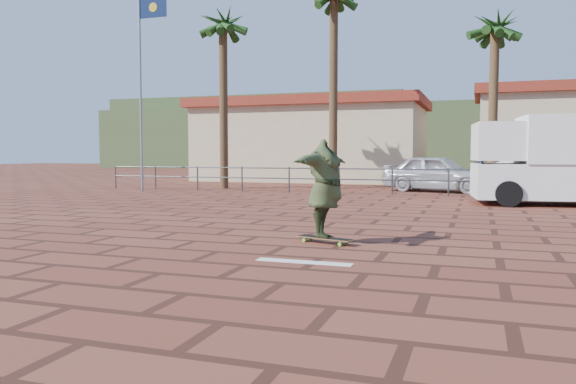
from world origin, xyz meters
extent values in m
plane|color=brown|center=(0.00, 0.00, 0.00)|extent=(120.00, 120.00, 0.00)
cube|color=white|center=(0.70, -1.20, 0.00)|extent=(1.40, 0.22, 0.01)
cylinder|color=#47494F|center=(-12.00, 12.00, 0.50)|extent=(0.06, 0.06, 1.00)
cylinder|color=#47494F|center=(-10.00, 12.00, 0.50)|extent=(0.06, 0.06, 1.00)
cylinder|color=#47494F|center=(-8.00, 12.00, 0.50)|extent=(0.06, 0.06, 1.00)
cylinder|color=#47494F|center=(-6.00, 12.00, 0.50)|extent=(0.06, 0.06, 1.00)
cylinder|color=#47494F|center=(-4.00, 12.00, 0.50)|extent=(0.06, 0.06, 1.00)
cylinder|color=#47494F|center=(-2.00, 12.00, 0.50)|extent=(0.06, 0.06, 1.00)
cylinder|color=#47494F|center=(0.00, 12.00, 0.50)|extent=(0.06, 0.06, 1.00)
cylinder|color=#47494F|center=(2.00, 12.00, 0.50)|extent=(0.06, 0.06, 1.00)
cylinder|color=#47494F|center=(4.00, 12.00, 0.50)|extent=(0.06, 0.06, 1.00)
cylinder|color=#47494F|center=(6.00, 12.00, 0.50)|extent=(0.06, 0.06, 1.00)
cylinder|color=#47494F|center=(0.00, 12.00, 0.95)|extent=(24.00, 0.05, 0.05)
cylinder|color=#47494F|center=(0.00, 12.00, 0.55)|extent=(24.00, 0.05, 0.05)
cylinder|color=gray|center=(-10.00, 11.00, 4.00)|extent=(0.10, 0.10, 8.00)
cube|color=#0D1C43|center=(-9.35, 11.00, 7.30)|extent=(1.20, 0.02, 0.80)
cylinder|color=brown|center=(-7.50, 13.50, 3.50)|extent=(0.36, 0.36, 7.00)
sphere|color=#244717|center=(-7.50, 13.50, 7.05)|extent=(2.40, 2.40, 2.40)
cylinder|color=brown|center=(-3.00, 15.00, 4.10)|extent=(0.36, 0.36, 8.20)
cylinder|color=brown|center=(3.50, 15.50, 3.25)|extent=(0.36, 0.36, 6.50)
sphere|color=#244717|center=(3.50, 15.50, 6.55)|extent=(2.40, 2.40, 2.40)
cube|color=beige|center=(-6.00, 22.00, 2.00)|extent=(12.00, 7.00, 4.00)
cube|color=maroon|center=(-6.00, 22.00, 4.25)|extent=(12.60, 7.60, 0.50)
cube|color=#384C28|center=(0.00, 50.00, 3.00)|extent=(70.00, 18.00, 6.00)
cube|color=#384C28|center=(-22.00, 56.00, 4.00)|extent=(35.00, 14.00, 8.00)
cube|color=olive|center=(0.55, 0.50, 0.09)|extent=(1.07, 0.55, 0.02)
cube|color=black|center=(0.55, 0.50, 0.10)|extent=(1.03, 0.52, 0.00)
cube|color=silver|center=(0.20, 0.61, 0.06)|extent=(0.11, 0.18, 0.03)
cube|color=silver|center=(0.90, 0.38, 0.06)|extent=(0.11, 0.18, 0.03)
cylinder|color=#6BC329|center=(0.17, 0.51, 0.03)|extent=(0.07, 0.05, 0.07)
cylinder|color=#6BC329|center=(0.24, 0.71, 0.03)|extent=(0.07, 0.05, 0.07)
cylinder|color=#6BC329|center=(0.86, 0.28, 0.03)|extent=(0.07, 0.05, 0.07)
cylinder|color=#6BC329|center=(0.93, 0.48, 0.03)|extent=(0.07, 0.05, 0.07)
imported|color=#394525|center=(0.55, 0.50, 0.94)|extent=(0.77, 2.11, 1.68)
cube|color=white|center=(5.40, 9.64, 0.71)|extent=(5.29, 2.66, 1.04)
cube|color=white|center=(3.62, 9.42, 1.88)|extent=(1.74, 2.24, 1.13)
cube|color=black|center=(3.01, 9.35, 1.46)|extent=(0.25, 1.60, 0.61)
cylinder|color=black|center=(3.83, 8.45, 0.38)|extent=(0.78, 0.35, 0.75)
cylinder|color=black|center=(3.60, 10.42, 0.38)|extent=(0.78, 0.35, 0.75)
imported|color=#B3B6BB|center=(1.50, 14.32, 0.74)|extent=(4.65, 2.84, 1.48)
imported|color=silver|center=(5.54, 15.91, 0.78)|extent=(4.99, 3.43, 1.56)
camera|label=1|loc=(3.03, -8.71, 1.55)|focal=35.00mm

